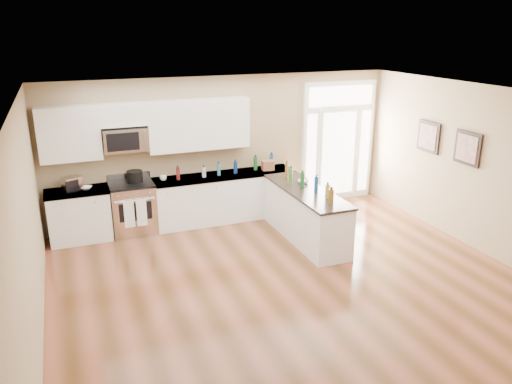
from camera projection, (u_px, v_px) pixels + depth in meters
ground at (318, 310)px, 6.84m from camera, size 8.00×8.00×0.00m
room_shell at (323, 192)px, 6.29m from camera, size 8.00×8.00×8.00m
back_cabinet_left at (80, 217)px, 8.96m from camera, size 1.10×0.66×0.94m
back_cabinet_right at (224, 199)px, 9.90m from camera, size 2.85×0.66×0.94m
peninsula_cabinet at (305, 216)px, 9.00m from camera, size 0.69×2.32×0.94m
upper_cabinet_left at (69, 134)px, 8.61m from camera, size 1.04×0.33×0.95m
upper_cabinet_right at (199, 125)px, 9.41m from camera, size 1.94×0.33×0.95m
upper_cabinet_short at (123, 115)px, 8.84m from camera, size 0.82×0.33×0.40m
microwave at (125, 139)px, 8.95m from camera, size 0.78×0.41×0.42m
entry_door at (338, 142)px, 10.80m from camera, size 1.70×0.10×2.60m
wall_art_near at (428, 137)px, 9.44m from camera, size 0.05×0.58×0.58m
wall_art_far at (468, 148)px, 8.56m from camera, size 0.05×0.58×0.58m
kitchen_range at (133, 208)px, 9.27m from camera, size 0.80×0.70×1.08m
stockpot at (135, 176)px, 9.19m from camera, size 0.31×0.31×0.23m
toaster_oven at (72, 184)px, 8.74m from camera, size 0.36×0.33×0.25m
cardboard_box at (268, 165)px, 10.01m from camera, size 0.25×0.20×0.19m
bowl_left at (86, 188)px, 8.85m from camera, size 0.25×0.25×0.05m
bowl_peninsula at (303, 182)px, 9.18m from camera, size 0.24×0.24×0.06m
cup_counter at (163, 178)px, 9.33m from camera, size 0.15×0.15×0.10m
counter_bottles at (272, 175)px, 9.21m from camera, size 2.17×2.44×0.30m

